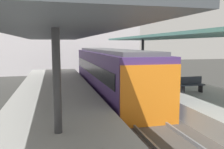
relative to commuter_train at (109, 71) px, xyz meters
The scene contains 13 objects.
ground_plane 4.81m from the commuter_train, 90.00° to the right, with size 80.00×80.00×0.00m, color #383835.
platform_left 6.01m from the commuter_train, 130.22° to the right, with size 4.40×28.00×1.00m, color #9E9E99.
platform_right 6.01m from the commuter_train, 49.78° to the right, with size 4.40×28.00×1.00m, color #9E9E99.
track_ballast 4.78m from the commuter_train, 90.00° to the right, with size 3.20×28.00×0.20m, color #4C4742.
rail_near_side 4.78m from the commuter_train, 99.10° to the right, with size 0.08×28.00×0.14m, color slate.
rail_far_side 4.78m from the commuter_train, 80.90° to the right, with size 0.08×28.00×0.14m, color slate.
commuter_train is the anchor object (origin of this frame).
canopy_left 5.46m from the commuter_train, 140.85° to the right, with size 4.18×21.00×3.25m.
canopy_right 5.44m from the commuter_train, 39.15° to the right, with size 4.18×21.00×3.22m.
platform_bench 6.07m from the commuter_train, 55.28° to the right, with size 1.40×0.41×0.86m.
passenger_near_bench 4.14m from the commuter_train, 57.33° to the right, with size 0.36×0.36×1.68m.
passenger_mid_platform 4.47m from the commuter_train, ahead, with size 0.36×0.36×1.74m.
station_building_backdrop 16.08m from the commuter_train, 97.28° to the left, with size 18.00×6.00×11.00m, color #B7B2B7.
Camera 1 is at (-3.90, -11.91, 3.62)m, focal length 38.04 mm.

